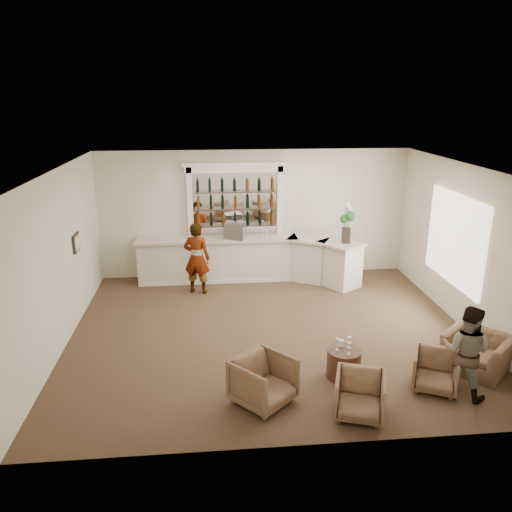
{
  "coord_description": "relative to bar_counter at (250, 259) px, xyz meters",
  "views": [
    {
      "loc": [
        -1.17,
        -9.15,
        4.61
      ],
      "look_at": [
        -0.21,
        0.9,
        1.34
      ],
      "focal_mm": 35.0,
      "sensor_mm": 36.0,
      "label": 1
    }
  ],
  "objects": [
    {
      "name": "bar_counter",
      "position": [
        0.0,
        0.0,
        0.0
      ],
      "size": [
        5.72,
        1.8,
        1.14
      ],
      "color": "beige",
      "rests_on": "ground"
    },
    {
      "name": "armchair_left",
      "position": [
        -0.25,
        -5.44,
        -0.19
      ],
      "size": [
        1.17,
        1.17,
        0.76
      ],
      "primitive_type": "imported",
      "rotation": [
        0.0,
        0.0,
        0.74
      ],
      "color": "brown",
      "rests_on": "ground"
    },
    {
      "name": "armchair_center",
      "position": [
        1.15,
        -5.9,
        -0.24
      ],
      "size": [
        0.92,
        0.93,
        0.68
      ],
      "primitive_type": "imported",
      "rotation": [
        0.0,
        0.0,
        -0.32
      ],
      "color": "brown",
      "rests_on": "ground"
    },
    {
      "name": "wine_glass_tbl_b",
      "position": [
        1.29,
        -4.74,
        0.03
      ],
      "size": [
        0.07,
        0.07,
        0.21
      ],
      "primitive_type": null,
      "color": "white",
      "rests_on": "cocktail_table"
    },
    {
      "name": "back_bar_alcove",
      "position": [
        -0.34,
        0.41,
        1.46
      ],
      "size": [
        2.64,
        0.25,
        3.0
      ],
      "color": "white",
      "rests_on": "ground"
    },
    {
      "name": "flower_vase",
      "position": [
        2.31,
        -0.65,
        1.14
      ],
      "size": [
        0.27,
        0.27,
        1.01
      ],
      "color": "black",
      "rests_on": "bar_counter"
    },
    {
      "name": "wine_glass_bar_left",
      "position": [
        0.36,
        0.08,
        0.67
      ],
      "size": [
        0.07,
        0.07,
        0.21
      ],
      "primitive_type": null,
      "color": "white",
      "rests_on": "bar_counter"
    },
    {
      "name": "sommelier",
      "position": [
        -1.34,
        -0.72,
        0.3
      ],
      "size": [
        0.74,
        0.59,
        1.76
      ],
      "primitive_type": "imported",
      "rotation": [
        0.0,
        0.0,
        2.84
      ],
      "color": "gray",
      "rests_on": "ground"
    },
    {
      "name": "guest",
      "position": [
        2.95,
        -5.51,
        0.19
      ],
      "size": [
        0.94,
        0.93,
        1.54
      ],
      "primitive_type": "imported",
      "rotation": [
        0.0,
        0.0,
        2.42
      ],
      "color": "gray",
      "rests_on": "ground"
    },
    {
      "name": "cocktail_table",
      "position": [
        1.19,
        -4.82,
        -0.32
      ],
      "size": [
        0.58,
        0.58,
        0.5
      ],
      "primitive_type": "cylinder",
      "color": "#44281D",
      "rests_on": "ground"
    },
    {
      "name": "wine_glass_tbl_a",
      "position": [
        1.07,
        -4.79,
        0.03
      ],
      "size": [
        0.07,
        0.07,
        0.21
      ],
      "primitive_type": null,
      "color": "white",
      "rests_on": "cocktail_table"
    },
    {
      "name": "ground",
      "position": [
        0.16,
        -3.0,
        -0.57
      ],
      "size": [
        8.0,
        8.0,
        0.0
      ],
      "primitive_type": "plane",
      "color": "brown",
      "rests_on": "ground"
    },
    {
      "name": "armchair_far",
      "position": [
        3.56,
        -4.81,
        -0.24
      ],
      "size": [
        1.35,
        1.36,
        0.66
      ],
      "primitive_type": "imported",
      "rotation": [
        0.0,
        0.0,
        -0.85
      ],
      "color": "brown",
      "rests_on": "ground"
    },
    {
      "name": "wine_glass_tbl_c",
      "position": [
        1.23,
        -4.95,
        0.03
      ],
      "size": [
        0.07,
        0.07,
        0.21
      ],
      "primitive_type": null,
      "color": "white",
      "rests_on": "cocktail_table"
    },
    {
      "name": "armchair_right",
      "position": [
        2.58,
        -5.31,
        -0.25
      ],
      "size": [
        0.93,
        0.94,
        0.65
      ],
      "primitive_type": "imported",
      "rotation": [
        0.0,
        0.0,
        -0.45
      ],
      "color": "brown",
      "rests_on": "ground"
    },
    {
      "name": "room_shell",
      "position": [
        0.33,
        -2.29,
        1.77
      ],
      "size": [
        8.04,
        7.02,
        3.32
      ],
      "color": "beige",
      "rests_on": "ground"
    },
    {
      "name": "wine_glass_bar_right",
      "position": [
        0.43,
        -0.01,
        0.67
      ],
      "size": [
        0.07,
        0.07,
        0.21
      ],
      "primitive_type": null,
      "color": "white",
      "rests_on": "bar_counter"
    },
    {
      "name": "espresso_machine",
      "position": [
        -0.38,
        -0.04,
        0.78
      ],
      "size": [
        0.57,
        0.51,
        0.42
      ],
      "primitive_type": "cube",
      "rotation": [
        0.0,
        0.0,
        -0.26
      ],
      "color": "#BCBCC2",
      "rests_on": "bar_counter"
    },
    {
      "name": "napkin_holder",
      "position": [
        1.17,
        -4.68,
        -0.01
      ],
      "size": [
        0.08,
        0.08,
        0.12
      ],
      "primitive_type": "cube",
      "color": "white",
      "rests_on": "cocktail_table"
    }
  ]
}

